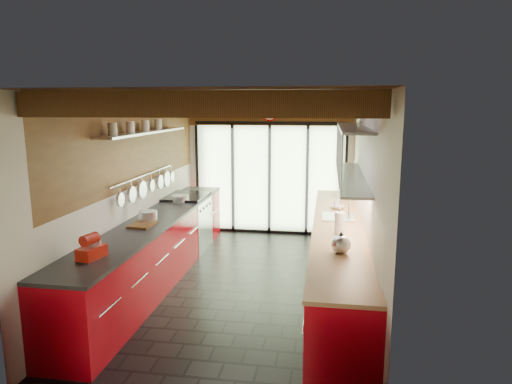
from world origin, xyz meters
TOP-DOWN VIEW (x-y plane):
  - ground at (0.00, 0.00)m, footprint 5.50×5.50m
  - room_shell at (0.00, 0.00)m, footprint 5.50×5.50m
  - ceiling_beams at (-0.00, 0.38)m, footprint 3.14×5.06m
  - glass_door at (0.00, 2.69)m, footprint 2.95×0.10m
  - left_counter at (-1.28, 0.00)m, footprint 0.68×5.00m
  - range_stove at (-1.28, 1.45)m, footprint 0.66×0.90m
  - right_counter at (1.27, 0.00)m, footprint 0.68×5.00m
  - sink_assembly at (1.29, 0.40)m, footprint 0.45×0.52m
  - upper_cabinets_right at (1.43, 0.30)m, footprint 0.34×3.00m
  - left_wall_fixtures at (-1.47, 0.29)m, footprint 0.28×2.60m
  - stand_mixer at (-1.27, -1.77)m, footprint 0.24×0.33m
  - pot_large at (-1.27, -0.27)m, footprint 0.28×0.28m
  - pot_small at (-1.27, 1.10)m, footprint 0.30×0.30m
  - cutting_board at (-1.27, -0.48)m, footprint 0.29×0.40m
  - kettle at (1.27, -1.20)m, footprint 0.23×0.27m
  - paper_towel at (1.27, -0.46)m, footprint 0.16×0.16m
  - soap_bottle at (1.27, 1.05)m, footprint 0.09×0.09m
  - bowl at (1.27, 0.96)m, footprint 0.26×0.26m

SIDE VIEW (x-z plane):
  - ground at x=0.00m, z-range 0.00..0.00m
  - right_counter at x=1.27m, z-range 0.00..0.92m
  - left_counter at x=-1.28m, z-range 0.00..0.92m
  - range_stove at x=-1.28m, z-range -0.01..0.96m
  - cutting_board at x=-1.27m, z-range 0.92..0.95m
  - bowl at x=1.27m, z-range 0.92..0.97m
  - sink_assembly at x=1.29m, z-range 0.75..1.17m
  - pot_small at x=-1.27m, z-range 0.92..1.03m
  - pot_large at x=-1.27m, z-range 0.92..1.07m
  - soap_bottle at x=1.27m, z-range 0.92..1.10m
  - stand_mixer at x=-1.27m, z-range 0.89..1.16m
  - kettle at x=1.27m, z-range 0.91..1.15m
  - paper_towel at x=1.27m, z-range 0.89..1.22m
  - room_shell at x=0.00m, z-range -1.10..4.40m
  - glass_door at x=0.00m, z-range 0.21..3.11m
  - left_wall_fixtures at x=-1.47m, z-range 1.31..2.26m
  - upper_cabinets_right at x=1.43m, z-range 0.35..3.35m
  - ceiling_beams at x=0.00m, z-range 0.01..4.91m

